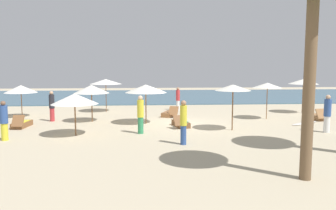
# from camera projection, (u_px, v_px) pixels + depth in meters

# --- Properties ---
(ground_plane) EXTENTS (60.00, 60.00, 0.00)m
(ground_plane) POSITION_uv_depth(u_px,v_px,m) (178.00, 124.00, 19.23)
(ground_plane) COLOR #BCAD8E
(ocean_water) EXTENTS (48.00, 16.00, 0.06)m
(ocean_water) POSITION_uv_depth(u_px,v_px,m) (162.00, 96.00, 36.07)
(ocean_water) COLOR #3D6075
(ocean_water) RESTS_ON ground_plane
(umbrella_0) EXTENTS (1.99, 1.99, 2.01)m
(umbrella_0) POSITION_uv_depth(u_px,v_px,m) (21.00, 89.00, 21.50)
(umbrella_0) COLOR brown
(umbrella_0) RESTS_ON ground_plane
(umbrella_1) EXTENTS (2.29, 2.29, 2.19)m
(umbrella_1) POSITION_uv_depth(u_px,v_px,m) (146.00, 89.00, 19.11)
(umbrella_1) COLOR olive
(umbrella_1) RESTS_ON ground_plane
(umbrella_2) EXTENTS (2.15, 2.15, 1.96)m
(umbrella_2) POSITION_uv_depth(u_px,v_px,m) (75.00, 99.00, 15.88)
(umbrella_2) COLOR brown
(umbrella_2) RESTS_ON ground_plane
(umbrella_3) EXTENTS (1.98, 1.98, 2.31)m
(umbrella_3) POSITION_uv_depth(u_px,v_px,m) (303.00, 82.00, 23.38)
(umbrella_3) COLOR brown
(umbrella_3) RESTS_ON ground_plane
(umbrella_4) EXTENTS (2.03, 2.03, 2.13)m
(umbrella_4) POSITION_uv_depth(u_px,v_px,m) (91.00, 89.00, 19.74)
(umbrella_4) COLOR brown
(umbrella_4) RESTS_ON ground_plane
(umbrella_5) EXTENTS (1.78, 1.78, 2.30)m
(umbrella_5) POSITION_uv_depth(u_px,v_px,m) (233.00, 88.00, 17.16)
(umbrella_5) COLOR brown
(umbrella_5) RESTS_ON ground_plane
(umbrella_6) EXTENTS (2.19, 2.19, 2.29)m
(umbrella_6) POSITION_uv_depth(u_px,v_px,m) (106.00, 82.00, 23.92)
(umbrella_6) COLOR brown
(umbrella_6) RESTS_ON ground_plane
(umbrella_7) EXTENTS (1.75, 1.75, 2.20)m
(umbrella_7) POSITION_uv_depth(u_px,v_px,m) (267.00, 85.00, 20.72)
(umbrella_7) COLOR brown
(umbrella_7) RESTS_ON ground_plane
(lounger_0) EXTENTS (1.13, 1.78, 0.70)m
(lounger_0) POSITION_uv_depth(u_px,v_px,m) (169.00, 114.00, 22.03)
(lounger_0) COLOR brown
(lounger_0) RESTS_ON ground_plane
(lounger_1) EXTENTS (0.71, 1.69, 0.73)m
(lounger_1) POSITION_uv_depth(u_px,v_px,m) (22.00, 124.00, 18.17)
(lounger_1) COLOR brown
(lounger_1) RESTS_ON ground_plane
(lounger_3) EXTENTS (0.71, 1.70, 0.72)m
(lounger_3) POSITION_uv_depth(u_px,v_px,m) (317.00, 117.00, 20.76)
(lounger_3) COLOR olive
(lounger_3) RESTS_ON ground_plane
(lounger_4) EXTENTS (0.92, 1.78, 0.69)m
(lounger_4) POSITION_uv_depth(u_px,v_px,m) (181.00, 123.00, 18.38)
(lounger_4) COLOR brown
(lounger_4) RESTS_ON ground_plane
(person_0) EXTENTS (0.40, 0.40, 1.84)m
(person_0) POSITION_uv_depth(u_px,v_px,m) (183.00, 122.00, 14.16)
(person_0) COLOR #2D4C8C
(person_0) RESTS_ON ground_plane
(person_1) EXTENTS (0.41, 0.41, 1.83)m
(person_1) POSITION_uv_depth(u_px,v_px,m) (141.00, 114.00, 16.43)
(person_1) COLOR #338C59
(person_1) RESTS_ON ground_plane
(person_2) EXTENTS (0.39, 0.39, 1.77)m
(person_2) POSITION_uv_depth(u_px,v_px,m) (52.00, 106.00, 20.03)
(person_2) COLOR #BF3338
(person_2) RESTS_ON ground_plane
(person_3) EXTENTS (0.31, 0.31, 1.68)m
(person_3) POSITION_uv_depth(u_px,v_px,m) (178.00, 99.00, 24.75)
(person_3) COLOR white
(person_3) RESTS_ON ground_plane
(person_4) EXTENTS (0.40, 0.40, 1.84)m
(person_4) POSITION_uv_depth(u_px,v_px,m) (327.00, 113.00, 16.70)
(person_4) COLOR white
(person_4) RESTS_ON ground_plane
(person_5) EXTENTS (0.37, 0.37, 1.73)m
(person_5) POSITION_uv_depth(u_px,v_px,m) (4.00, 121.00, 14.94)
(person_5) COLOR yellow
(person_5) RESTS_ON ground_plane
(surfboard) EXTENTS (2.09, 1.49, 0.07)m
(surfboard) POSITION_uv_depth(u_px,v_px,m) (305.00, 123.00, 19.25)
(surfboard) COLOR silver
(surfboard) RESTS_ON ground_plane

